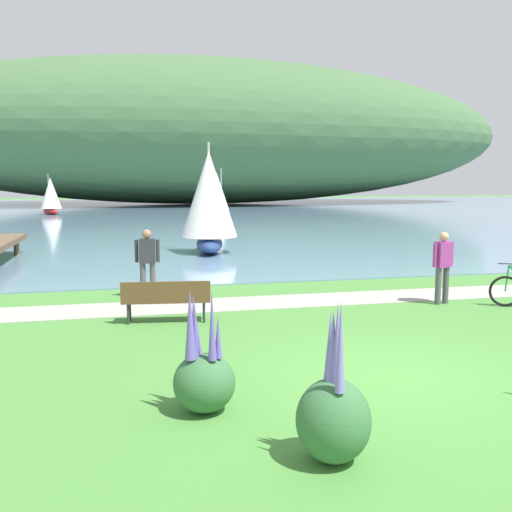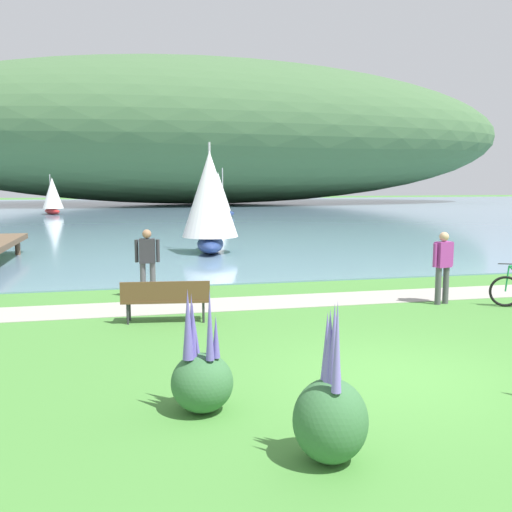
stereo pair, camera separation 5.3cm
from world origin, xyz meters
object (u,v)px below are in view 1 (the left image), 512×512
park_bench_near_camera (166,298)px  person_at_shoreline (147,259)px  person_on_the_grass (443,263)px  sailboat_mid_bay (217,195)px  sailboat_toward_hillside (209,201)px  sailboat_nearest_to_shore (51,196)px

park_bench_near_camera → person_at_shoreline: bearing=95.9°
person_on_the_grass → sailboat_mid_bay: bearing=90.5°
park_bench_near_camera → sailboat_toward_hillside: sailboat_toward_hillside is taller
person_at_shoreline → sailboat_toward_hillside: bearing=71.8°
person_on_the_grass → sailboat_mid_bay: 32.15m
person_on_the_grass → sailboat_mid_bay: size_ratio=0.44×
park_bench_near_camera → sailboat_mid_bay: bearing=79.2°
sailboat_mid_bay → sailboat_nearest_to_shore: bearing=148.6°
sailboat_nearest_to_shore → sailboat_toward_hillside: 31.14m
sailboat_toward_hillside → person_on_the_grass: bearing=-69.3°
sailboat_nearest_to_shore → sailboat_toward_hillside: bearing=-72.2°
person_at_shoreline → sailboat_mid_bay: bearing=77.8°
person_on_the_grass → park_bench_near_camera: bearing=-176.7°
person_on_the_grass → sailboat_toward_hillside: bearing=110.7°
person_on_the_grass → sailboat_nearest_to_shore: size_ratio=0.49×
sailboat_mid_bay → person_on_the_grass: bearing=-89.5°
park_bench_near_camera → person_on_the_grass: 6.50m
sailboat_nearest_to_shore → person_on_the_grass: bearing=-71.4°
person_at_shoreline → sailboat_nearest_to_shore: bearing=100.1°
person_on_the_grass → sailboat_nearest_to_shore: bearing=108.6°
park_bench_near_camera → person_on_the_grass: size_ratio=1.08×
person_on_the_grass → sailboat_toward_hillside: size_ratio=0.39×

